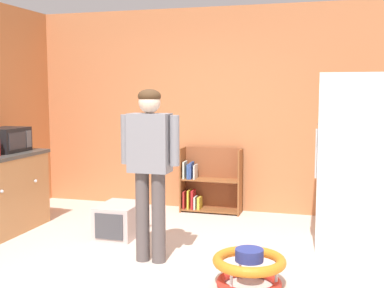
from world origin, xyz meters
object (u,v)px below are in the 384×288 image
(baby_walker, at_px, (249,268))
(pet_carrier, at_px, (119,220))
(refrigerator, at_px, (353,161))
(standing_person, at_px, (150,159))
(bookshelf, at_px, (208,184))
(microwave, at_px, (7,140))

(baby_walker, distance_m, pet_carrier, 1.90)
(refrigerator, xyz_separation_m, standing_person, (-1.84, -0.99, 0.09))
(bookshelf, relative_size, pet_carrier, 1.54)
(baby_walker, bearing_deg, standing_person, 160.33)
(refrigerator, bearing_deg, microwave, -174.62)
(pet_carrier, bearing_deg, refrigerator, 7.59)
(baby_walker, height_order, microwave, microwave)
(refrigerator, height_order, standing_person, refrigerator)
(refrigerator, distance_m, pet_carrier, 2.58)
(refrigerator, relative_size, microwave, 3.71)
(bookshelf, xyz_separation_m, standing_person, (-0.05, -2.01, 0.61))
(standing_person, xyz_separation_m, baby_walker, (0.99, -0.35, -0.82))
(refrigerator, distance_m, baby_walker, 1.75)
(bookshelf, bearing_deg, microwave, -146.00)
(standing_person, bearing_deg, baby_walker, -19.67)
(pet_carrier, bearing_deg, standing_person, -46.88)
(refrigerator, bearing_deg, standing_person, -151.82)
(bookshelf, bearing_deg, refrigerator, -29.92)
(standing_person, bearing_deg, microwave, 162.73)
(standing_person, height_order, microwave, standing_person)
(baby_walker, bearing_deg, refrigerator, 57.76)
(bookshelf, bearing_deg, pet_carrier, -116.37)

